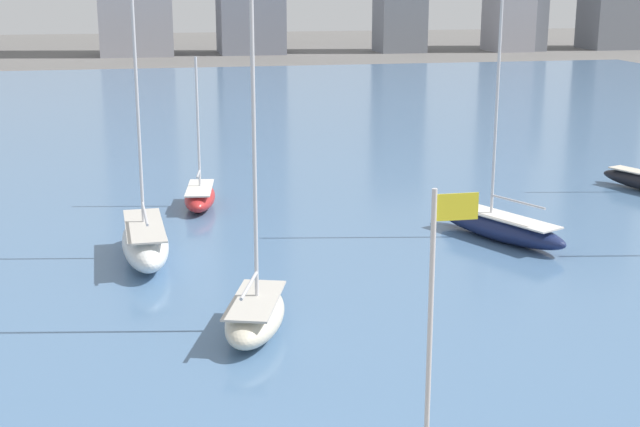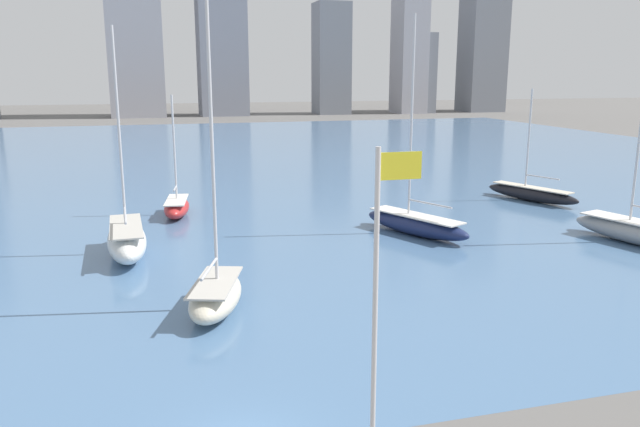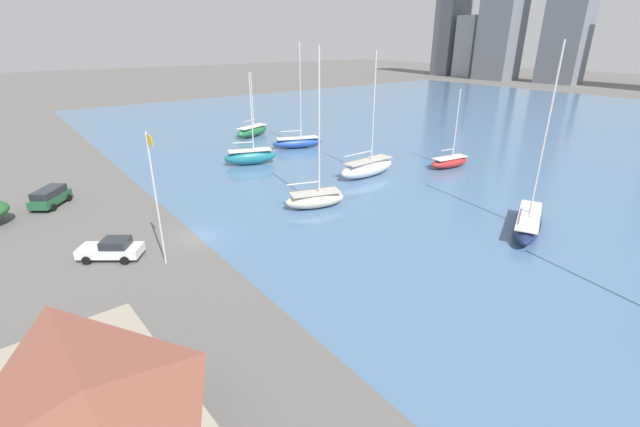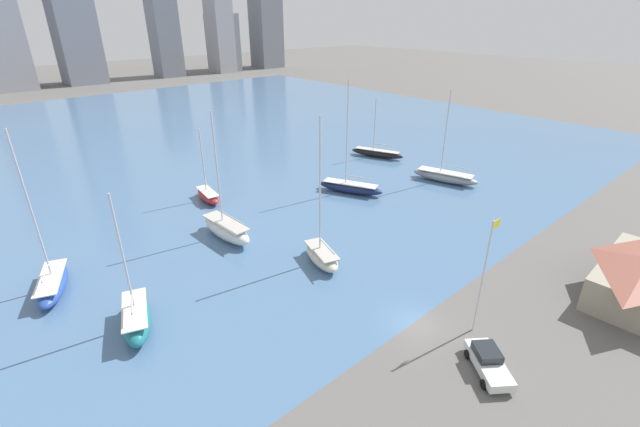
{
  "view_description": "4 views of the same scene",
  "coord_description": "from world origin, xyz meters",
  "views": [
    {
      "loc": [
        -3.98,
        -24.55,
        15.55
      ],
      "look_at": [
        4.72,
        18.47,
        3.98
      ],
      "focal_mm": 50.0,
      "sensor_mm": 36.0,
      "label": 1
    },
    {
      "loc": [
        -2.38,
        -18.32,
        12.27
      ],
      "look_at": [
        6.03,
        12.02,
        5.16
      ],
      "focal_mm": 35.0,
      "sensor_mm": 36.0,
      "label": 2
    },
    {
      "loc": [
        34.46,
        -12.35,
        16.62
      ],
      "look_at": [
        7.28,
        8.34,
        2.57
      ],
      "focal_mm": 24.0,
      "sensor_mm": 36.0,
      "label": 3
    },
    {
      "loc": [
        -26.08,
        -16.87,
        24.81
      ],
      "look_at": [
        5.75,
        18.82,
        2.25
      ],
      "focal_mm": 24.0,
      "sensor_mm": 36.0,
      "label": 4
    }
  ],
  "objects": [
    {
      "name": "parked_pickup_white",
      "position": [
        -0.26,
        -7.09,
        0.84
      ],
      "size": [
        4.51,
        5.08,
        1.71
      ],
      "rotation": [
        0.0,
        0.0,
        -0.65
      ],
      "color": "white",
      "rests_on": "ground_plane"
    },
    {
      "name": "sailboat_white",
      "position": [
        -4.13,
        24.71,
        1.19
      ],
      "size": [
        2.92,
        8.95,
        15.28
      ],
      "rotation": [
        0.0,
        0.0,
        0.04
      ],
      "color": "white",
      "rests_on": "harbor_water"
    },
    {
      "name": "ground_plane",
      "position": [
        0.0,
        0.0,
        0.0
      ],
      "size": [
        500.0,
        500.0,
        0.0
      ],
      "primitive_type": "plane",
      "color": "#605E5B"
    },
    {
      "name": "sailboat_blue",
      "position": [
        -22.46,
        26.37,
        0.98
      ],
      "size": [
        5.21,
        8.54,
        16.04
      ],
      "rotation": [
        0.0,
        0.0,
        -0.36
      ],
      "color": "#284CA8",
      "rests_on": "harbor_water"
    },
    {
      "name": "flag_pole",
      "position": [
        3.16,
        -3.95,
        5.73
      ],
      "size": [
        1.24,
        0.14,
        10.5
      ],
      "color": "silver",
      "rests_on": "ground_plane"
    },
    {
      "name": "sailboat_red",
      "position": [
        -0.23,
        36.51,
        0.84
      ],
      "size": [
        2.95,
        6.64,
        10.47
      ],
      "rotation": [
        0.0,
        0.0,
        -0.14
      ],
      "color": "#B72828",
      "rests_on": "harbor_water"
    },
    {
      "name": "sailboat_cream",
      "position": [
        0.6,
        12.76,
        1.02
      ],
      "size": [
        4.31,
        6.86,
        16.04
      ],
      "rotation": [
        0.0,
        0.0,
        -0.31
      ],
      "color": "beige",
      "rests_on": "harbor_water"
    },
    {
      "name": "harbor_water",
      "position": [
        0.0,
        70.0,
        0.0
      ],
      "size": [
        180.0,
        140.0,
        0.0
      ],
      "color": "#4C7099",
      "rests_on": "ground_plane"
    },
    {
      "name": "sailboat_navy",
      "position": [
        17.29,
        24.9,
        0.92
      ],
      "size": [
        6.27,
        10.05,
        16.53
      ],
      "rotation": [
        0.0,
        0.0,
        0.43
      ],
      "color": "#19234C",
      "rests_on": "harbor_water"
    },
    {
      "name": "sailboat_green",
      "position": [
        -34.66,
        24.74,
        1.0
      ],
      "size": [
        5.08,
        8.12,
        11.16
      ],
      "rotation": [
        0.0,
        0.0,
        0.37
      ],
      "color": "#236B3D",
      "rests_on": "harbor_water"
    },
    {
      "name": "sailboat_teal",
      "position": [
        -18.37,
        15.45,
        1.13
      ],
      "size": [
        4.71,
        7.63,
        12.45
      ],
      "rotation": [
        0.0,
        0.0,
        -0.34
      ],
      "color": "#1E757F",
      "rests_on": "harbor_water"
    },
    {
      "name": "parked_suv_green",
      "position": [
        -16.82,
        -9.38,
        1.05
      ],
      "size": [
        5.0,
        4.53,
        1.92
      ],
      "rotation": [
        0.0,
        0.0,
        0.91
      ],
      "color": "#235B38",
      "rests_on": "ground_plane"
    }
  ]
}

